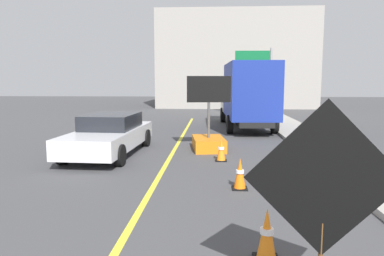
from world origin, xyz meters
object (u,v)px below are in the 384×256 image
at_px(box_truck, 247,94).
at_px(traffic_cone_mid_lane, 240,174).
at_px(highway_guide_sign, 260,69).
at_px(pickup_car, 110,134).
at_px(traffic_cone_far_lane, 221,150).
at_px(traffic_cone_near_sign, 267,235).
at_px(roadwork_sign, 324,183).
at_px(arrow_board_trailer, 209,137).

height_order(box_truck, traffic_cone_mid_lane, box_truck).
xyz_separation_m(highway_guide_sign, traffic_cone_mid_lane, (-2.89, -19.33, -3.06)).
bearing_deg(pickup_car, traffic_cone_far_lane, -12.80).
relative_size(pickup_car, traffic_cone_near_sign, 6.75).
relative_size(roadwork_sign, traffic_cone_near_sign, 3.05).
height_order(highway_guide_sign, traffic_cone_near_sign, highway_guide_sign).
relative_size(roadwork_sign, arrow_board_trailer, 0.86).
height_order(box_truck, traffic_cone_far_lane, box_truck).
height_order(arrow_board_trailer, traffic_cone_mid_lane, arrow_board_trailer).
xyz_separation_m(pickup_car, traffic_cone_far_lane, (3.82, -0.87, -0.35)).
relative_size(box_truck, pickup_car, 1.50).
xyz_separation_m(box_truck, highway_guide_sign, (1.72, 8.18, 1.57)).
height_order(roadwork_sign, box_truck, box_truck).
xyz_separation_m(pickup_car, traffic_cone_near_sign, (4.32, -7.23, -0.32)).
height_order(highway_guide_sign, traffic_cone_far_lane, highway_guide_sign).
bearing_deg(pickup_car, box_truck, 53.72).
xyz_separation_m(roadwork_sign, traffic_cone_far_lane, (-0.88, 7.56, -1.12)).
bearing_deg(pickup_car, arrow_board_trailer, 16.68).
bearing_deg(traffic_cone_near_sign, traffic_cone_mid_lane, 92.16).
bearing_deg(traffic_cone_mid_lane, traffic_cone_near_sign, -87.84).
bearing_deg(box_truck, roadwork_sign, -92.41).
distance_m(box_truck, traffic_cone_far_lane, 8.45).
distance_m(box_truck, traffic_cone_mid_lane, 11.31).
bearing_deg(traffic_cone_far_lane, traffic_cone_near_sign, -85.50).
bearing_deg(traffic_cone_near_sign, pickup_car, 120.87).
bearing_deg(traffic_cone_near_sign, traffic_cone_far_lane, 94.50).
bearing_deg(pickup_car, traffic_cone_near_sign, -59.13).
distance_m(arrow_board_trailer, traffic_cone_near_sign, 8.30).
xyz_separation_m(traffic_cone_near_sign, traffic_cone_mid_lane, (-0.13, 3.38, -0.01)).
bearing_deg(pickup_car, highway_guide_sign, 65.42).
xyz_separation_m(arrow_board_trailer, box_truck, (1.96, 6.28, 1.37)).
bearing_deg(highway_guide_sign, traffic_cone_mid_lane, -98.50).
bearing_deg(pickup_car, traffic_cone_mid_lane, -42.53).
distance_m(arrow_board_trailer, traffic_cone_far_lane, 1.94).
height_order(pickup_car, traffic_cone_near_sign, pickup_car).
relative_size(arrow_board_trailer, pickup_car, 0.52).
bearing_deg(traffic_cone_far_lane, traffic_cone_mid_lane, -82.85).
bearing_deg(traffic_cone_mid_lane, roadwork_sign, -83.74).
bearing_deg(roadwork_sign, pickup_car, 119.13).
bearing_deg(highway_guide_sign, traffic_cone_far_lane, -101.29).
distance_m(traffic_cone_near_sign, traffic_cone_mid_lane, 3.38).
bearing_deg(traffic_cone_far_lane, pickup_car, 167.20).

